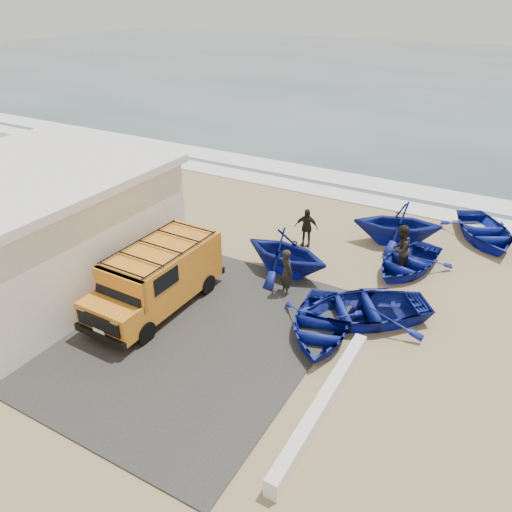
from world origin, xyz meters
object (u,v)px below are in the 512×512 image
at_px(building, 24,227).
at_px(boat_mid_left, 286,252).
at_px(parapet, 323,404).
at_px(fisherman_front, 287,272).
at_px(fisherman_middle, 400,249).
at_px(boat_mid_right, 407,262).
at_px(boat_far_right, 485,231).
at_px(boat_near_right, 364,308).
at_px(boat_near_left, 320,324).
at_px(boat_far_left, 398,223).
at_px(fisherman_back, 306,227).
at_px(van, 158,276).

relative_size(building, boat_mid_left, 2.64).
xyz_separation_m(parapet, fisherman_front, (-3.47, 4.78, 0.62)).
relative_size(boat_mid_left, fisherman_middle, 1.80).
bearing_deg(parapet, building, 175.42).
distance_m(boat_mid_right, boat_far_right, 4.93).
bearing_deg(boat_far_right, fisherman_front, -153.33).
xyz_separation_m(boat_near_right, fisherman_front, (-3.02, 0.21, 0.44)).
bearing_deg(boat_near_left, boat_near_right, 40.77).
relative_size(boat_near_right, fisherman_middle, 2.23).
bearing_deg(boat_near_left, boat_mid_right, 59.20).
height_order(boat_far_left, fisherman_middle, fisherman_middle).
xyz_separation_m(parapet, boat_far_right, (2.26, 13.00, 0.16)).
bearing_deg(boat_far_right, boat_far_left, -174.70).
bearing_deg(boat_near_left, fisherman_front, 123.57).
height_order(boat_mid_right, fisherman_back, fisherman_back).
relative_size(boat_mid_left, boat_mid_right, 0.94).
bearing_deg(fisherman_back, fisherman_front, -89.69).
relative_size(boat_mid_left, fisherman_back, 2.08).
bearing_deg(boat_far_left, building, -67.98).
bearing_deg(boat_far_right, boat_mid_left, -161.18).
height_order(parapet, boat_near_left, boat_near_left).
relative_size(parapet, boat_near_left, 1.57).
xyz_separation_m(fisherman_middle, fisherman_back, (-4.12, 0.26, -0.13)).
relative_size(fisherman_middle, fisherman_back, 1.15).
bearing_deg(fisherman_back, boat_mid_left, -97.01).
relative_size(boat_near_left, boat_far_right, 0.90).
bearing_deg(boat_near_left, parapet, -82.35).
height_order(parapet, boat_far_right, boat_far_right).
height_order(parapet, fisherman_middle, fisherman_middle).
xyz_separation_m(boat_near_left, fisherman_back, (-3.05, 5.57, 0.46)).
bearing_deg(fisherman_back, fisherman_middle, -17.42).
xyz_separation_m(building, boat_mid_right, (12.48, 7.63, -1.77)).
xyz_separation_m(van, fisherman_middle, (6.65, 6.56, -0.23)).
distance_m(boat_near_right, fisherman_back, 5.72).
xyz_separation_m(boat_mid_right, fisherman_front, (-3.45, -3.84, 0.51)).
height_order(van, fisherman_back, van).
bearing_deg(fisherman_middle, van, -31.89).
bearing_deg(boat_mid_left, fisherman_front, -144.86).
relative_size(boat_near_left, fisherman_back, 2.23).
relative_size(parapet, boat_mid_right, 1.59).
distance_m(building, boat_far_right, 19.10).
height_order(building, fisherman_front, building).
bearing_deg(fisherman_front, boat_mid_right, -95.66).
distance_m(parapet, fisherman_back, 9.74).
bearing_deg(boat_far_left, boat_near_left, -20.92).
bearing_deg(fisherman_front, fisherman_middle, -94.85).
distance_m(boat_near_right, fisherman_front, 3.06).
distance_m(building, fisherman_back, 11.18).
height_order(boat_near_left, fisherman_middle, fisherman_middle).
bearing_deg(parapet, fisherman_middle, 92.22).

